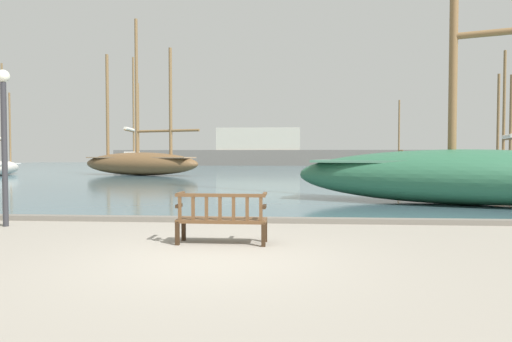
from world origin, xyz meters
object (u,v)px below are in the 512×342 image
Objects in this scene: sailboat_outer_port at (3,166)px; park_bench at (222,218)px; lamp_post at (4,129)px; sailboat_centre_channel at (504,161)px; sailboat_outer_starboard at (133,161)px; sailboat_mid_starboard at (399,166)px; sailboat_distant_harbor at (461,172)px; sailboat_mid_port at (140,161)px.

park_bench is at bearing -50.68° from sailboat_outer_port.
lamp_post reaches higher than park_bench.
sailboat_outer_port is 41.93m from sailboat_centre_channel.
sailboat_outer_starboard reaches higher than lamp_post.
lamp_post is at bearing -75.33° from sailboat_outer_starboard.
sailboat_mid_starboard is 0.59× the size of sailboat_centre_channel.
sailboat_centre_channel is (40.80, 9.66, 0.23)m from sailboat_outer_port.
sailboat_outer_port is at bearing -163.92° from sailboat_mid_starboard.
sailboat_outer_port is at bearing 145.35° from sailboat_distant_harbor.
sailboat_mid_port is (-16.26, 18.73, 0.03)m from sailboat_distant_harbor.
park_bench is 0.46× the size of lamp_post.
sailboat_centre_channel reaches higher than park_bench.
park_bench is 0.25× the size of sailboat_mid_starboard.
lamp_post is (15.15, -23.10, 1.37)m from sailboat_outer_port.
sailboat_distant_harbor reaches higher than sailboat_outer_starboard.
sailboat_outer_starboard is 36.10m from sailboat_distant_harbor.
sailboat_mid_port is (-9.80, 25.00, 0.65)m from park_bench.
sailboat_mid_port reaches higher than sailboat_outer_starboard.
sailboat_mid_port is at bearing -157.22° from sailboat_mid_starboard.
sailboat_distant_harbor reaches higher than sailboat_outer_port.
sailboat_mid_port is 31.76m from sailboat_centre_channel.
sailboat_distant_harbor is 4.28× the size of lamp_post.
sailboat_outer_starboard reaches higher than sailboat_mid_starboard.
sailboat_outer_starboard is at bearing 177.46° from sailboat_centre_channel.
sailboat_mid_starboard reaches higher than park_bench.
sailboat_centre_channel reaches higher than lamp_post.
park_bench is 0.19× the size of sailboat_outer_port.
sailboat_centre_channel is at bearing 63.43° from sailboat_distant_harbor.
sailboat_distant_harbor is at bearing -49.03° from sailboat_mid_port.
sailboat_mid_port is at bearing -68.56° from sailboat_outer_starboard.
sailboat_centre_channel is (30.33, 9.41, -0.09)m from sailboat_mid_port.
sailboat_mid_starboard is 1.86× the size of lamp_post.
sailboat_centre_channel is at bearing 51.95° from lamp_post.
sailboat_mid_starboard is at bearing -176.26° from sailboat_centre_channel.
sailboat_outer_starboard is 11.76m from sailboat_mid_port.
sailboat_mid_starboard is (31.40, 9.05, -0.21)m from sailboat_outer_port.
lamp_post is at bearing -78.66° from sailboat_mid_port.
sailboat_mid_port reaches higher than lamp_post.
lamp_post is at bearing 162.19° from park_bench.
sailboat_mid_starboard is at bearing 71.76° from park_bench.
sailboat_mid_starboard is 0.58× the size of sailboat_outer_starboard.
sailboat_distant_harbor is 12.51m from lamp_post.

